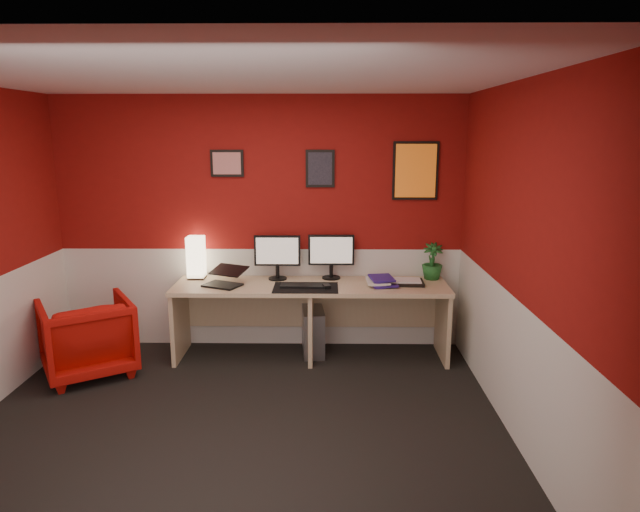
{
  "coord_description": "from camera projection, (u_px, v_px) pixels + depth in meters",
  "views": [
    {
      "loc": [
        0.67,
        -3.76,
        2.14
      ],
      "look_at": [
        0.6,
        1.21,
        1.05
      ],
      "focal_mm": 31.6,
      "sensor_mm": 36.0,
      "label": 1
    }
  ],
  "objects": [
    {
      "name": "keyboard",
      "position": [
        303.0,
        286.0,
        5.25
      ],
      "size": [
        0.42,
        0.15,
        0.02
      ],
      "primitive_type": "cube",
      "rotation": [
        0.0,
        0.0,
        -0.03
      ],
      "color": "black",
      "rests_on": "desk_mat"
    },
    {
      "name": "wall_right",
      "position": [
        522.0,
        266.0,
        3.84
      ],
      "size": [
        0.01,
        3.5,
        2.5
      ],
      "primitive_type": "cube",
      "color": "maroon",
      "rests_on": "ground"
    },
    {
      "name": "ceiling",
      "position": [
        224.0,
        75.0,
        3.6
      ],
      "size": [
        4.0,
        3.5,
        0.01
      ],
      "primitive_type": "cube",
      "color": "white",
      "rests_on": "ground"
    },
    {
      "name": "zen_tray",
      "position": [
        405.0,
        282.0,
        5.36
      ],
      "size": [
        0.36,
        0.27,
        0.03
      ],
      "primitive_type": "cube",
      "rotation": [
        0.0,
        0.0,
        -0.04
      ],
      "color": "black",
      "rests_on": "desk"
    },
    {
      "name": "desk_mat",
      "position": [
        306.0,
        288.0,
        5.22
      ],
      "size": [
        0.6,
        0.38,
        0.01
      ],
      "primitive_type": "cube",
      "color": "black",
      "rests_on": "desk"
    },
    {
      "name": "desk",
      "position": [
        311.0,
        321.0,
        5.43
      ],
      "size": [
        2.6,
        0.65,
        0.73
      ],
      "primitive_type": "cube",
      "color": "tan",
      "rests_on": "ground"
    },
    {
      "name": "mouse",
      "position": [
        326.0,
        286.0,
        5.2
      ],
      "size": [
        0.08,
        0.11,
        0.03
      ],
      "primitive_type": "cube",
      "rotation": [
        0.0,
        0.0,
        0.26
      ],
      "color": "black",
      "rests_on": "desk_mat"
    },
    {
      "name": "armchair",
      "position": [
        87.0,
        337.0,
        5.05
      ],
      "size": [
        1.03,
        1.04,
        0.69
      ],
      "primitive_type": "imported",
      "rotation": [
        0.0,
        0.0,
        3.71
      ],
      "color": "#AF0F09",
      "rests_on": "ground"
    },
    {
      "name": "shoji_lamp",
      "position": [
        196.0,
        259.0,
        5.52
      ],
      "size": [
        0.16,
        0.16,
        0.4
      ],
      "primitive_type": "cube",
      "color": "#FFE5B2",
      "rests_on": "desk"
    },
    {
      "name": "monitor_right",
      "position": [
        331.0,
        250.0,
        5.5
      ],
      "size": [
        0.45,
        0.06,
        0.58
      ],
      "primitive_type": "cube",
      "color": "black",
      "rests_on": "desk"
    },
    {
      "name": "ground",
      "position": [
        236.0,
        430.0,
        4.14
      ],
      "size": [
        4.0,
        3.5,
        0.01
      ],
      "primitive_type": "cube",
      "color": "black",
      "rests_on": "ground"
    },
    {
      "name": "laptop",
      "position": [
        222.0,
        275.0,
        5.26
      ],
      "size": [
        0.4,
        0.35,
        0.22
      ],
      "primitive_type": "cube",
      "rotation": [
        0.0,
        0.0,
        -0.43
      ],
      "color": "black",
      "rests_on": "desk"
    },
    {
      "name": "wainscot_right",
      "position": [
        513.0,
        368.0,
        4.0
      ],
      "size": [
        0.01,
        3.5,
        1.0
      ],
      "primitive_type": "cube",
      "color": "silver",
      "rests_on": "ground"
    },
    {
      "name": "wall_back",
      "position": [
        260.0,
        224.0,
        5.58
      ],
      "size": [
        4.0,
        0.01,
        2.5
      ],
      "primitive_type": "cube",
      "color": "maroon",
      "rests_on": "ground"
    },
    {
      "name": "book_bottom",
      "position": [
        371.0,
        284.0,
        5.32
      ],
      "size": [
        0.27,
        0.34,
        0.03
      ],
      "primitive_type": "imported",
      "rotation": [
        0.0,
        0.0,
        0.11
      ],
      "color": "navy",
      "rests_on": "desk"
    },
    {
      "name": "book_middle",
      "position": [
        367.0,
        281.0,
        5.31
      ],
      "size": [
        0.22,
        0.3,
        0.02
      ],
      "primitive_type": "imported",
      "rotation": [
        0.0,
        0.0,
        0.03
      ],
      "color": "silver",
      "rests_on": "book_bottom"
    },
    {
      "name": "book_top",
      "position": [
        371.0,
        279.0,
        5.3
      ],
      "size": [
        0.25,
        0.31,
        0.03
      ],
      "primitive_type": "imported",
      "rotation": [
        0.0,
        0.0,
        0.14
      ],
      "color": "navy",
      "rests_on": "book_middle"
    },
    {
      "name": "art_left",
      "position": [
        227.0,
        163.0,
        5.44
      ],
      "size": [
        0.32,
        0.02,
        0.26
      ],
      "primitive_type": "cube",
      "color": "red",
      "rests_on": "wall_back"
    },
    {
      "name": "wall_front",
      "position": [
        153.0,
        370.0,
        2.16
      ],
      "size": [
        4.0,
        0.01,
        2.5
      ],
      "primitive_type": "cube",
      "color": "maroon",
      "rests_on": "ground"
    },
    {
      "name": "wainscot_back",
      "position": [
        262.0,
        297.0,
        5.74
      ],
      "size": [
        4.0,
        0.01,
        1.0
      ],
      "primitive_type": "cube",
      "color": "silver",
      "rests_on": "ground"
    },
    {
      "name": "art_center",
      "position": [
        320.0,
        169.0,
        5.44
      ],
      "size": [
        0.28,
        0.02,
        0.36
      ],
      "primitive_type": "cube",
      "color": "black",
      "rests_on": "wall_back"
    },
    {
      "name": "art_right",
      "position": [
        415.0,
        171.0,
        5.43
      ],
      "size": [
        0.44,
        0.02,
        0.56
      ],
      "primitive_type": "cube",
      "color": "orange",
      "rests_on": "wall_back"
    },
    {
      "name": "pc_tower",
      "position": [
        313.0,
        331.0,
        5.55
      ],
      "size": [
        0.24,
        0.47,
        0.45
      ],
      "primitive_type": "cube",
      "rotation": [
        0.0,
        0.0,
        0.1
      ],
      "color": "#99999E",
      "rests_on": "ground"
    },
    {
      "name": "monitor_left",
      "position": [
        277.0,
        250.0,
        5.47
      ],
      "size": [
        0.45,
        0.06,
        0.58
      ],
      "primitive_type": "cube",
      "color": "black",
      "rests_on": "desk"
    },
    {
      "name": "potted_plant",
      "position": [
        432.0,
        261.0,
        5.51
      ],
      "size": [
        0.2,
        0.2,
        0.36
      ],
      "primitive_type": "imported",
      "rotation": [
        0.0,
        0.0,
        -0.01
      ],
      "color": "#19591E",
      "rests_on": "desk"
    }
  ]
}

